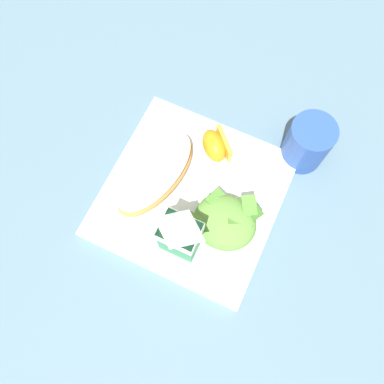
{
  "coord_description": "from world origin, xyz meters",
  "views": [
    {
      "loc": [
        -0.09,
        0.19,
        0.63
      ],
      "look_at": [
        0.0,
        0.0,
        0.03
      ],
      "focal_mm": 37.02,
      "sensor_mm": 36.0,
      "label": 1
    }
  ],
  "objects_px": {
    "green_salad_pile": "(225,222)",
    "drinking_blue_cup": "(307,143)",
    "orange_wedge_front": "(216,146)",
    "cheesy_pizza_bread": "(154,176)",
    "white_plate": "(192,196)",
    "milk_carton": "(180,234)"
  },
  "relations": [
    {
      "from": "green_salad_pile",
      "to": "drinking_blue_cup",
      "type": "height_order",
      "value": "drinking_blue_cup"
    },
    {
      "from": "orange_wedge_front",
      "to": "drinking_blue_cup",
      "type": "height_order",
      "value": "drinking_blue_cup"
    },
    {
      "from": "cheesy_pizza_bread",
      "to": "orange_wedge_front",
      "type": "xyz_separation_m",
      "value": [
        -0.07,
        -0.09,
        0.0
      ]
    },
    {
      "from": "cheesy_pizza_bread",
      "to": "green_salad_pile",
      "type": "distance_m",
      "value": 0.14
    },
    {
      "from": "green_salad_pile",
      "to": "orange_wedge_front",
      "type": "distance_m",
      "value": 0.13
    },
    {
      "from": "drinking_blue_cup",
      "to": "cheesy_pizza_bread",
      "type": "bearing_deg",
      "value": 37.13
    },
    {
      "from": "white_plate",
      "to": "drinking_blue_cup",
      "type": "height_order",
      "value": "drinking_blue_cup"
    },
    {
      "from": "white_plate",
      "to": "green_salad_pile",
      "type": "bearing_deg",
      "value": 159.44
    },
    {
      "from": "milk_carton",
      "to": "drinking_blue_cup",
      "type": "relative_size",
      "value": 1.19
    },
    {
      "from": "orange_wedge_front",
      "to": "white_plate",
      "type": "bearing_deg",
      "value": 88.32
    },
    {
      "from": "orange_wedge_front",
      "to": "milk_carton",
      "type": "bearing_deg",
      "value": 95.65
    },
    {
      "from": "cheesy_pizza_bread",
      "to": "orange_wedge_front",
      "type": "distance_m",
      "value": 0.11
    },
    {
      "from": "green_salad_pile",
      "to": "drinking_blue_cup",
      "type": "distance_m",
      "value": 0.19
    },
    {
      "from": "cheesy_pizza_bread",
      "to": "drinking_blue_cup",
      "type": "distance_m",
      "value": 0.26
    },
    {
      "from": "green_salad_pile",
      "to": "milk_carton",
      "type": "xyz_separation_m",
      "value": [
        0.05,
        0.06,
        0.04
      ]
    },
    {
      "from": "milk_carton",
      "to": "drinking_blue_cup",
      "type": "height_order",
      "value": "milk_carton"
    },
    {
      "from": "cheesy_pizza_bread",
      "to": "orange_wedge_front",
      "type": "relative_size",
      "value": 2.69
    },
    {
      "from": "green_salad_pile",
      "to": "orange_wedge_front",
      "type": "xyz_separation_m",
      "value": [
        0.07,
        -0.11,
        -0.0
      ]
    },
    {
      "from": "white_plate",
      "to": "milk_carton",
      "type": "relative_size",
      "value": 2.55
    },
    {
      "from": "white_plate",
      "to": "green_salad_pile",
      "type": "relative_size",
      "value": 2.65
    },
    {
      "from": "cheesy_pizza_bread",
      "to": "green_salad_pile",
      "type": "bearing_deg",
      "value": 170.81
    },
    {
      "from": "white_plate",
      "to": "green_salad_pile",
      "type": "distance_m",
      "value": 0.08
    }
  ]
}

